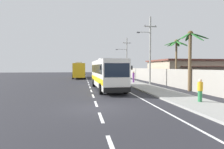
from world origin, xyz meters
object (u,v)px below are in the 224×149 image
at_px(palm_nearest, 190,50).
at_px(roadside_building, 188,71).
at_px(motorcycle_beside_bus, 109,78).
at_px(pedestrian_near_kerb, 133,77).
at_px(utility_pole_mid, 150,49).
at_px(palm_second, 176,51).
at_px(coach_bus_foreground, 107,73).
at_px(coach_bus_far_lane, 79,70).
at_px(pedestrian_far_walk, 200,90).
at_px(utility_pole_far, 126,57).

bearing_deg(palm_nearest, roadside_building, 59.76).
bearing_deg(motorcycle_beside_bus, pedestrian_near_kerb, -33.78).
bearing_deg(utility_pole_mid, pedestrian_near_kerb, 108.35).
relative_size(utility_pole_mid, palm_second, 1.56).
xyz_separation_m(coach_bus_foreground, motorcycle_beside_bus, (1.69, 9.74, -1.22)).
height_order(coach_bus_far_lane, palm_second, palm_second).
height_order(coach_bus_far_lane, roadside_building, roadside_building).
relative_size(coach_bus_foreground, palm_second, 1.80).
relative_size(motorcycle_beside_bus, pedestrian_near_kerb, 1.15).
bearing_deg(roadside_building, coach_bus_foreground, -152.55).
xyz_separation_m(pedestrian_far_walk, palm_nearest, (3.12, 6.37, 3.43)).
relative_size(pedestrian_near_kerb, utility_pole_mid, 0.18).
relative_size(utility_pole_far, palm_second, 1.46).
distance_m(coach_bus_far_lane, roadside_building, 23.74).
relative_size(pedestrian_near_kerb, utility_pole_far, 0.19).
bearing_deg(coach_bus_foreground, utility_pole_mid, 29.30).
height_order(coach_bus_foreground, pedestrian_near_kerb, coach_bus_foreground).
bearing_deg(palm_nearest, utility_pole_mid, 107.17).
height_order(motorcycle_beside_bus, utility_pole_far, utility_pole_far).
bearing_deg(coach_bus_foreground, utility_pole_far, 70.08).
distance_m(coach_bus_far_lane, motorcycle_beside_bus, 14.17).
height_order(palm_nearest, roadside_building, palm_nearest).
bearing_deg(utility_pole_mid, coach_bus_foreground, -150.70).
height_order(coach_bus_foreground, palm_second, palm_second).
bearing_deg(palm_nearest, palm_second, 80.49).
bearing_deg(utility_pole_far, utility_pole_mid, -90.97).
relative_size(coach_bus_far_lane, pedestrian_far_walk, 7.76).
xyz_separation_m(motorcycle_beside_bus, utility_pole_far, (5.03, 8.81, 4.07)).
distance_m(pedestrian_far_walk, utility_pole_far, 28.11).
bearing_deg(palm_second, palm_nearest, -99.51).
height_order(coach_bus_far_lane, utility_pole_mid, utility_pole_mid).
relative_size(pedestrian_far_walk, utility_pole_mid, 0.17).
xyz_separation_m(coach_bus_foreground, palm_nearest, (8.49, -2.90, 2.53)).
distance_m(utility_pole_far, palm_nearest, 21.53).
bearing_deg(pedestrian_near_kerb, utility_pole_mid, 175.33).
bearing_deg(coach_bus_foreground, pedestrian_far_walk, -59.93).
xyz_separation_m(utility_pole_mid, palm_second, (2.72, -2.35, -0.35)).
bearing_deg(roadside_building, pedestrian_far_walk, -118.72).
xyz_separation_m(utility_pole_mid, roadside_building, (8.13, 3.95, -3.15)).
relative_size(palm_second, roadside_building, 0.53).
distance_m(coach_bus_foreground, coach_bus_far_lane, 23.12).
height_order(motorcycle_beside_bus, pedestrian_far_walk, pedestrian_far_walk).
distance_m(motorcycle_beside_bus, utility_pole_far, 10.93).
distance_m(pedestrian_near_kerb, pedestrian_far_walk, 16.65).
distance_m(pedestrian_near_kerb, palm_nearest, 11.30).
bearing_deg(utility_pole_far, roadside_building, -54.31).
bearing_deg(roadside_building, motorcycle_beside_bus, 170.51).
xyz_separation_m(utility_pole_mid, utility_pole_far, (0.25, 14.92, -0.31)).
distance_m(coach_bus_foreground, palm_second, 9.69).
xyz_separation_m(palm_nearest, palm_second, (0.70, 4.18, 0.28)).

